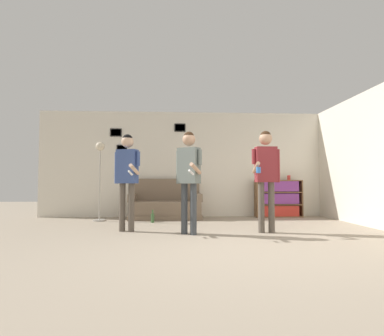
# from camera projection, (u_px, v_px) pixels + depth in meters

# --- Properties ---
(ground_plane) EXTENTS (20.00, 20.00, 0.00)m
(ground_plane) POSITION_uv_depth(u_px,v_px,m) (234.00, 251.00, 3.82)
(ground_plane) COLOR gray
(wall_back) EXTENTS (8.44, 0.08, 2.70)m
(wall_back) POSITION_uv_depth(u_px,v_px,m) (205.00, 164.00, 7.77)
(wall_back) COLOR silver
(wall_back) RESTS_ON ground_plane
(wall_right) EXTENTS (0.06, 6.27, 2.70)m
(wall_right) POSITION_uv_depth(u_px,v_px,m) (366.00, 159.00, 5.97)
(wall_right) COLOR silver
(wall_right) RESTS_ON ground_plane
(couch) EXTENTS (1.72, 0.80, 0.97)m
(couch) POSITION_uv_depth(u_px,v_px,m) (166.00, 206.00, 7.26)
(couch) COLOR #7A6651
(couch) RESTS_ON ground_plane
(bookshelf) EXTENTS (1.17, 0.30, 0.94)m
(bookshelf) POSITION_uv_depth(u_px,v_px,m) (278.00, 198.00, 7.61)
(bookshelf) COLOR brown
(bookshelf) RESTS_ON ground_plane
(floor_lamp) EXTENTS (0.28, 0.28, 1.81)m
(floor_lamp) POSITION_uv_depth(u_px,v_px,m) (100.00, 165.00, 6.85)
(floor_lamp) COLOR #ADA89E
(floor_lamp) RESTS_ON ground_plane
(person_player_foreground_left) EXTENTS (0.48, 0.57, 1.75)m
(person_player_foreground_left) POSITION_uv_depth(u_px,v_px,m) (127.00, 171.00, 5.39)
(person_player_foreground_left) COLOR brown
(person_player_foreground_left) RESTS_ON ground_plane
(person_player_foreground_center) EXTENTS (0.43, 0.61, 1.75)m
(person_player_foreground_center) POSITION_uv_depth(u_px,v_px,m) (189.00, 170.00, 5.10)
(person_player_foreground_center) COLOR #3D4247
(person_player_foreground_center) RESTS_ON ground_plane
(person_watcher_holding_cup) EXTENTS (0.50, 0.44, 1.79)m
(person_watcher_holding_cup) POSITION_uv_depth(u_px,v_px,m) (266.00, 169.00, 5.27)
(person_watcher_holding_cup) COLOR brown
(person_watcher_holding_cup) RESTS_ON ground_plane
(bottle_on_floor) EXTENTS (0.07, 0.07, 0.28)m
(bottle_on_floor) POSITION_uv_depth(u_px,v_px,m) (153.00, 218.00, 6.50)
(bottle_on_floor) COLOR #3D6638
(bottle_on_floor) RESTS_ON ground_plane
(drinking_cup) EXTENTS (0.08, 0.08, 0.12)m
(drinking_cup) POSITION_uv_depth(u_px,v_px,m) (289.00, 178.00, 7.64)
(drinking_cup) COLOR red
(drinking_cup) RESTS_ON bookshelf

